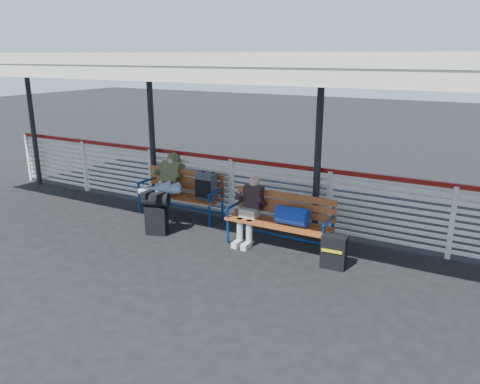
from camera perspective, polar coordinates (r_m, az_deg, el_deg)
The scene contains 9 objects.
ground at distance 7.90m, azimuth -8.02°, elevation -7.14°, with size 60.00×60.00×0.00m, color black.
fence at distance 9.17m, azimuth -1.06°, elevation 0.75°, with size 12.08×0.08×1.24m.
canopy at distance 7.96m, azimuth -5.03°, elevation 15.67°, with size 12.60×3.60×3.16m.
luggage_stack at distance 8.54m, azimuth -10.16°, elevation -2.35°, with size 0.53×0.41×0.79m.
bench_left at distance 9.24m, azimuth -6.02°, elevation 0.47°, with size 1.80×0.56×0.97m.
bench_right at distance 7.75m, azimuth 5.58°, elevation -2.92°, with size 1.80×0.56×0.92m.
traveler_man at distance 9.18m, azimuth -9.24°, elevation 0.74°, with size 0.94×1.64×0.77m.
companion_person at distance 8.00m, azimuth 1.24°, elevation -2.10°, with size 0.32×0.66×1.15m.
suitcase_side at distance 7.29m, azimuth 11.38°, elevation -7.17°, with size 0.38×0.25×0.52m.
Camera 1 is at (4.44, -5.74, 3.13)m, focal length 35.00 mm.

